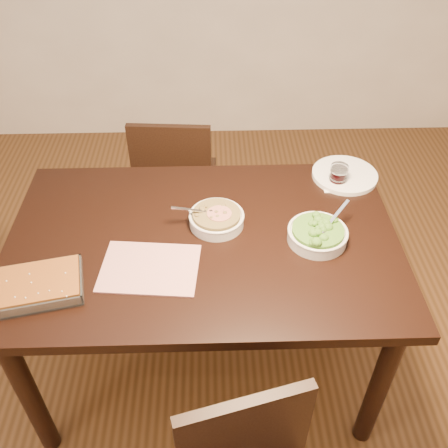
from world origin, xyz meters
name	(u,v)px	position (x,y,z in m)	size (l,w,h in m)	color
ground	(207,358)	(0.00, 0.00, 0.00)	(4.00, 4.00, 0.00)	#432913
table	(203,257)	(0.00, 0.00, 0.65)	(1.40, 0.90, 0.75)	black
magazine_a	(150,268)	(-0.18, -0.15, 0.75)	(0.32, 0.24, 0.01)	#AE313C
coaster	(337,183)	(0.54, 0.31, 0.75)	(0.12, 0.12, 0.00)	white
stew_bowl	(217,218)	(0.05, 0.07, 0.78)	(0.23, 0.20, 0.08)	silver
broccoli_bowl	(317,234)	(0.41, -0.02, 0.78)	(0.21, 0.21, 0.08)	silver
baking_dish	(40,285)	(-0.51, -0.23, 0.77)	(0.30, 0.24, 0.05)	silver
wine_tumbler	(338,174)	(0.54, 0.31, 0.80)	(0.07, 0.07, 0.08)	black
dinner_plate	(345,175)	(0.59, 0.35, 0.76)	(0.27, 0.27, 0.02)	white
chair_far	(176,178)	(-0.15, 0.77, 0.46)	(0.41, 0.41, 0.82)	black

